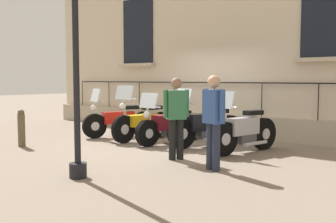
% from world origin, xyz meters
% --- Properties ---
extents(ground_plane, '(60.00, 60.00, 0.00)m').
position_xyz_m(ground_plane, '(0.00, 0.00, 0.00)').
color(ground_plane, gray).
extents(building_facade, '(0.82, 13.74, 7.29)m').
position_xyz_m(building_facade, '(-2.22, 0.00, 3.55)').
color(building_facade, beige).
rests_on(building_facade, ground_plane).
extents(motorcycle_red, '(2.05, 0.93, 1.33)m').
position_xyz_m(motorcycle_red, '(0.08, -1.89, 0.44)').
color(motorcycle_red, black).
rests_on(motorcycle_red, ground_plane).
extents(motorcycle_yellow, '(2.06, 0.70, 1.43)m').
position_xyz_m(motorcycle_yellow, '(0.18, -0.91, 0.46)').
color(motorcycle_yellow, black).
rests_on(motorcycle_yellow, ground_plane).
extents(motorcycle_maroon, '(2.15, 0.75, 1.26)m').
position_xyz_m(motorcycle_maroon, '(0.11, -0.06, 0.43)').
color(motorcycle_maroon, black).
rests_on(motorcycle_maroon, ground_plane).
extents(motorcycle_black, '(1.97, 0.99, 1.37)m').
position_xyz_m(motorcycle_black, '(-0.02, 0.89, 0.49)').
color(motorcycle_black, black).
rests_on(motorcycle_black, ground_plane).
extents(motorcycle_silver, '(1.98, 0.70, 1.33)m').
position_xyz_m(motorcycle_silver, '(0.10, 1.96, 0.45)').
color(motorcycle_silver, black).
rests_on(motorcycle_silver, ground_plane).
extents(lamppost, '(0.28, 0.28, 4.05)m').
position_xyz_m(lamppost, '(3.74, 0.94, 2.05)').
color(lamppost, black).
rests_on(lamppost, ground_plane).
extents(bollard, '(0.17, 0.17, 0.88)m').
position_xyz_m(bollard, '(2.68, -2.47, 0.44)').
color(bollard, brown).
rests_on(bollard, ground_plane).
extents(pedestrian_standing, '(0.32, 0.51, 1.65)m').
position_xyz_m(pedestrian_standing, '(1.92, 2.34, 0.93)').
color(pedestrian_standing, '#23283D').
rests_on(pedestrian_standing, ground_plane).
extents(pedestrian_walking, '(0.46, 0.38, 1.61)m').
position_xyz_m(pedestrian_walking, '(1.60, 1.28, 0.90)').
color(pedestrian_walking, black).
rests_on(pedestrian_walking, ground_plane).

